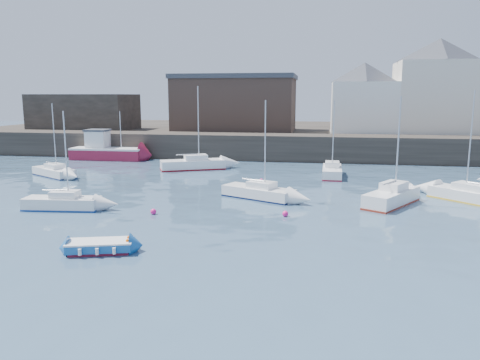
% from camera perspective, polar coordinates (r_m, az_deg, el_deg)
% --- Properties ---
extents(water, '(220.00, 220.00, 0.00)m').
position_cam_1_polar(water, '(23.24, -5.12, -8.85)').
color(water, '#2D4760').
rests_on(water, ground).
extents(quay_wall, '(90.00, 5.00, 3.00)m').
position_cam_1_polar(quay_wall, '(56.82, 3.98, 4.06)').
color(quay_wall, '#28231E').
rests_on(quay_wall, ground).
extents(land_strip, '(90.00, 32.00, 2.80)m').
position_cam_1_polar(land_strip, '(74.68, 5.41, 5.43)').
color(land_strip, '#28231E').
rests_on(land_strip, ground).
extents(bldg_east_a, '(13.36, 13.36, 11.80)m').
position_cam_1_polar(bldg_east_a, '(64.80, 22.94, 10.52)').
color(bldg_east_a, beige).
rests_on(bldg_east_a, land_strip).
extents(bldg_east_d, '(11.14, 11.14, 8.95)m').
position_cam_1_polar(bldg_east_d, '(62.92, 14.83, 9.69)').
color(bldg_east_d, white).
rests_on(bldg_east_d, land_strip).
extents(warehouse, '(16.40, 10.40, 7.60)m').
position_cam_1_polar(warehouse, '(65.27, -0.55, 9.38)').
color(warehouse, '#3D2D26').
rests_on(warehouse, land_strip).
extents(bldg_west, '(14.00, 8.00, 5.00)m').
position_cam_1_polar(bldg_west, '(71.69, -18.44, 7.89)').
color(bldg_west, '#353028').
rests_on(bldg_west, land_strip).
extents(blue_dinghy, '(3.40, 2.18, 0.60)m').
position_cam_1_polar(blue_dinghy, '(24.11, -16.71, -7.71)').
color(blue_dinghy, maroon).
rests_on(blue_dinghy, ground).
extents(fishing_boat, '(8.77, 3.38, 5.79)m').
position_cam_1_polar(fishing_boat, '(58.93, -15.98, 3.54)').
color(fishing_boat, maroon).
rests_on(fishing_boat, ground).
extents(sailboat_a, '(5.21, 2.13, 6.60)m').
position_cam_1_polar(sailboat_a, '(33.82, -20.84, -2.60)').
color(sailboat_a, white).
rests_on(sailboat_a, ground).
extents(sailboat_b, '(5.89, 4.09, 7.29)m').
position_cam_1_polar(sailboat_b, '(35.01, 2.30, -1.49)').
color(sailboat_b, white).
rests_on(sailboat_b, ground).
extents(sailboat_c, '(4.58, 5.85, 7.56)m').
position_cam_1_polar(sailboat_c, '(34.64, 18.02, -1.94)').
color(sailboat_c, white).
rests_on(sailboat_c, ground).
extents(sailboat_d, '(5.87, 5.83, 7.99)m').
position_cam_1_polar(sailboat_d, '(37.75, 26.58, -1.70)').
color(sailboat_d, white).
rests_on(sailboat_d, ground).
extents(sailboat_e, '(5.48, 4.22, 6.90)m').
position_cam_1_polar(sailboat_e, '(47.96, -21.72, 0.95)').
color(sailboat_e, white).
rests_on(sailboat_e, ground).
extents(sailboat_f, '(1.87, 5.54, 7.16)m').
position_cam_1_polar(sailboat_f, '(45.38, 11.16, 1.06)').
color(sailboat_f, white).
rests_on(sailboat_f, ground).
extents(sailboat_h, '(6.93, 4.75, 8.57)m').
position_cam_1_polar(sailboat_h, '(49.10, -5.74, 1.95)').
color(sailboat_h, white).
rests_on(sailboat_h, ground).
extents(buoy_near, '(0.38, 0.38, 0.38)m').
position_cam_1_polar(buoy_near, '(30.95, -10.51, -4.12)').
color(buoy_near, '#FF1E82').
rests_on(buoy_near, ground).
extents(buoy_mid, '(0.38, 0.38, 0.38)m').
position_cam_1_polar(buoy_mid, '(30.03, 5.53, -4.44)').
color(buoy_mid, '#FF1E82').
rests_on(buoy_mid, ground).
extents(buoy_far, '(0.37, 0.37, 0.37)m').
position_cam_1_polar(buoy_far, '(41.55, 2.62, -0.29)').
color(buoy_far, '#FF1E82').
rests_on(buoy_far, ground).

